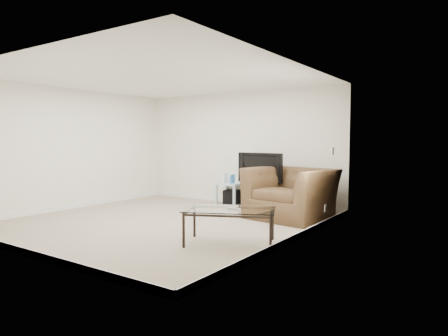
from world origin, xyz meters
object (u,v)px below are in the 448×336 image
Objects in this scene: television at (263,168)px; side_table at (230,194)px; tv_stand at (263,196)px; coffee_table at (230,226)px; subwoofer at (232,197)px; recliner at (291,185)px.

side_table is at bearing 172.38° from television.
coffee_table is (0.90, -2.61, -0.04)m from tv_stand.
subwoofer is 0.22× the size of recliner.
tv_stand is 1.03m from recliner.
coffee_table is at bearing -64.86° from tv_stand.
subwoofer is at bearing 172.59° from tv_stand.
subwoofer is 0.25× the size of coffee_table.
tv_stand is at bearing -13.55° from subwoofer.
tv_stand is 2.22× the size of subwoofer.
side_table is (-0.95, 0.20, -0.04)m from tv_stand.
recliner reaches higher than side_table.
tv_stand reaches higher than coffee_table.
side_table is 0.41× the size of coffee_table.
television is 1.18m from subwoofer.
subwoofer is at bearing 165.64° from recliner.
tv_stand is at bearing 109.00° from coffee_table.
television reaches higher than coffee_table.
tv_stand is 0.97m from side_table.
television is 2.81m from coffee_table.
subwoofer is (-0.92, 0.25, -0.71)m from television.
coffee_table reaches higher than subwoofer.
television is 0.79× the size of coffee_table.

